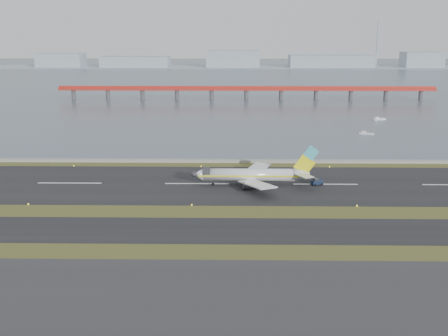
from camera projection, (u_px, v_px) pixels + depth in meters
The scene contains 12 objects.
ground at pixel (190, 214), 145.89m from camera, with size 1000.00×1000.00×0.00m, color #354017.
apron_strip at pixel (164, 320), 92.45m from camera, with size 1000.00×50.00×0.10m, color #2D2D2F.
taxiway_strip at pixel (186, 230), 134.22m from camera, with size 1000.00×18.00×0.10m, color black.
runway_strip at pixel (197, 184), 175.02m from camera, with size 1000.00×45.00×0.10m, color black.
seawall at pixel (202, 161), 204.05m from camera, with size 1000.00×2.50×1.00m, color gray.
bay_water at pixel (223, 76), 592.72m from camera, with size 1400.00×800.00×1.30m, color #414C5D.
red_pier at pixel (246, 90), 386.67m from camera, with size 260.00×5.00×10.20m.
far_shoreline at pixel (236, 62), 746.47m from camera, with size 1400.00×80.00×60.50m.
airliner at pixel (254, 175), 172.21m from camera, with size 38.52×32.89×12.80m.
pushback_tug at pixel (317, 182), 173.32m from camera, with size 3.94×3.12×2.21m.
workboat_near at pixel (366, 133), 258.71m from camera, with size 6.91×4.53×1.61m.
workboat_far at pixel (379, 119), 301.12m from camera, with size 7.70×5.03×1.79m.
Camera 1 is at (11.33, -138.69, 46.32)m, focal length 45.00 mm.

